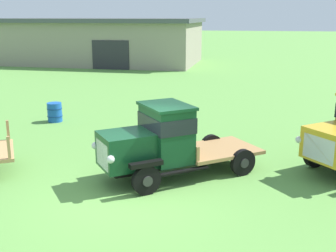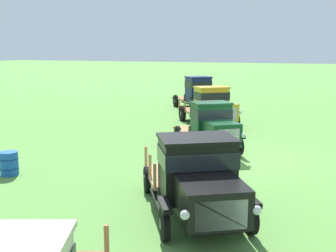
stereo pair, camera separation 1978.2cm
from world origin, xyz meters
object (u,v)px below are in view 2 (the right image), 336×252
Objects in this scene: vintage_truck_second_in_line at (198,177)px; vintage_truck_back_of_row at (199,93)px; vintage_truck_midrow_center at (212,127)px; oil_drum_beside_row at (9,163)px; vintage_truck_far_side at (212,106)px.

vintage_truck_back_of_row reaches higher than vintage_truck_second_in_line.
vintage_truck_midrow_center reaches higher than oil_drum_beside_row.
vintage_truck_far_side reaches higher than vintage_truck_midrow_center.
vintage_truck_second_in_line is at bearing -160.96° from vintage_truck_back_of_row.
vintage_truck_midrow_center is 12.33m from vintage_truck_back_of_row.
vintage_truck_far_side is at bearing -154.36° from vintage_truck_back_of_row.
oil_drum_beside_row is at bearing 137.93° from vintage_truck_midrow_center.
vintage_truck_back_of_row reaches higher than vintage_truck_midrow_center.
vintage_truck_midrow_center is (7.03, 1.85, -0.04)m from vintage_truck_second_in_line.
vintage_truck_second_in_line is 1.12× the size of vintage_truck_back_of_row.
vintage_truck_second_in_line is 1.14× the size of vintage_truck_midrow_center.
vintage_truck_back_of_row is at bearing 19.04° from vintage_truck_second_in_line.
vintage_truck_far_side reaches higher than oil_drum_beside_row.
vintage_truck_midrow_center is at bearing -42.07° from oil_drum_beside_row.
vintage_truck_far_side is at bearing 15.79° from vintage_truck_second_in_line.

